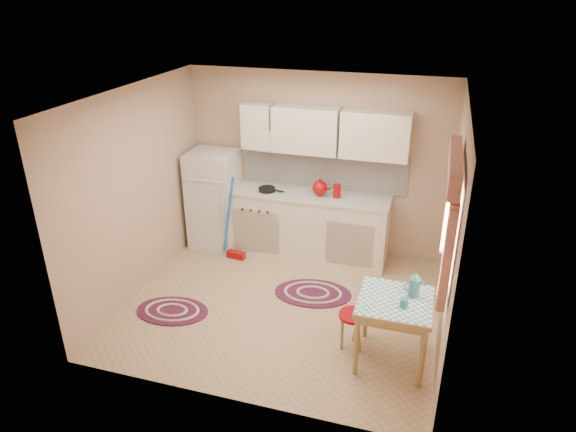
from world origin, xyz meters
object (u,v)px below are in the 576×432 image
Objects in this scene: base_cabinets at (306,226)px; table at (392,331)px; fridge at (214,199)px; stool at (352,330)px.

base_cabinets is 2.38m from table.
fridge is 2.98m from stool.
table is at bearing -53.73° from base_cabinets.
fridge reaches higher than base_cabinets.
base_cabinets is 5.36× the size of stool.
table is at bearing -11.82° from stool.
fridge is 0.62× the size of base_cabinets.
base_cabinets is (1.34, 0.05, -0.26)m from fridge.
fridge is at bearing 145.80° from table.
fridge reaches higher than stool.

